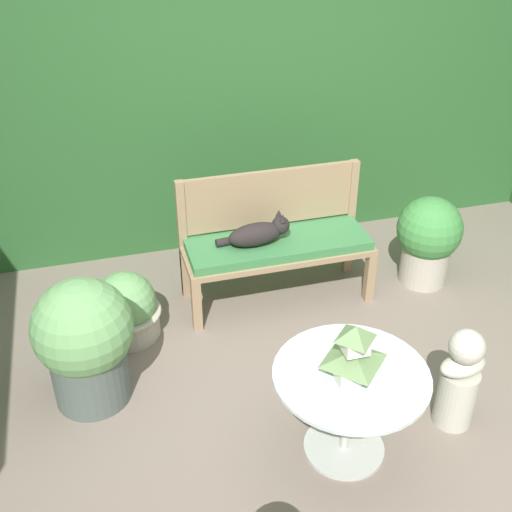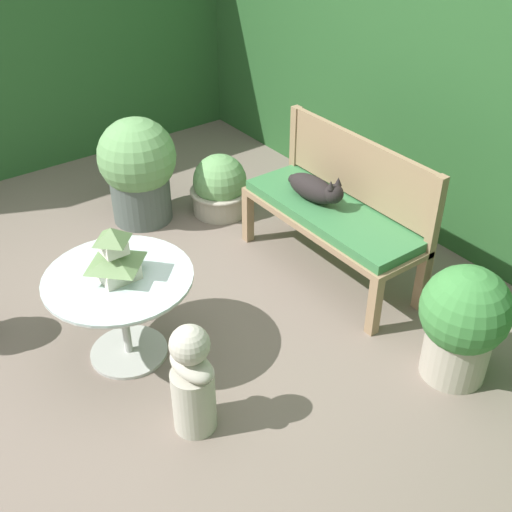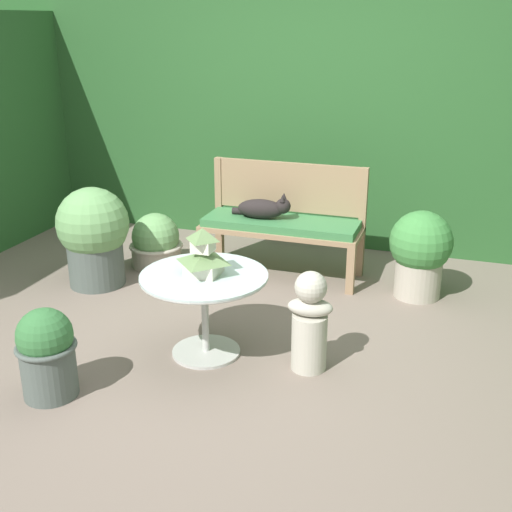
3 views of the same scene
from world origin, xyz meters
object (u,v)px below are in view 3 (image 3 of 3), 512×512
pagoda_birdhouse (203,255)px  patio_table (204,291)px  potted_plant_hedge_corner (47,352)px  cat (264,208)px  potted_plant_path_edge (94,235)px  garden_bench (281,228)px  potted_plant_bench_left (156,243)px  potted_plant_table_far (420,252)px  garden_bust (310,323)px

pagoda_birdhouse → patio_table: bearing=-90.0°
patio_table → potted_plant_hedge_corner: patio_table is taller
cat → potted_plant_path_edge: potted_plant_path_edge is taller
pagoda_birdhouse → potted_plant_path_edge: bearing=148.7°
cat → pagoda_birdhouse: pagoda_birdhouse is taller
garden_bench → potted_plant_bench_left: bearing=-173.0°
cat → potted_plant_hedge_corner: cat is taller
pagoda_birdhouse → potted_plant_table_far: 1.79m
garden_bust → potted_plant_path_edge: (-1.90, 0.73, 0.11)m
garden_bench → garden_bust: garden_bust is taller
potted_plant_path_edge → potted_plant_table_far: bearing=13.3°
garden_bust → potted_plant_bench_left: (-1.65, 1.25, -0.10)m
cat → potted_plant_hedge_corner: bearing=-110.4°
pagoda_birdhouse → potted_plant_bench_left: (-0.99, 1.28, -0.46)m
garden_bust → cat: bearing=112.4°
patio_table → potted_plant_path_edge: 1.46m
potted_plant_table_far → garden_bench: bearing=175.8°
patio_table → garden_bench: bearing=87.4°
pagoda_birdhouse → potted_plant_bench_left: pagoda_birdhouse is taller
potted_plant_hedge_corner → potted_plant_table_far: bearing=48.7°
garden_bench → garden_bust: (0.59, -1.38, -0.10)m
pagoda_birdhouse → potted_plant_hedge_corner: bearing=-131.6°
potted_plant_path_edge → potted_plant_bench_left: bearing=64.0°
garden_bench → cat: bearing=-173.7°
garden_bench → potted_plant_path_edge: size_ratio=1.64×
garden_bench → cat: 0.21m
pagoda_birdhouse → garden_bust: 0.74m
cat → potted_plant_bench_left: cat is taller
garden_bust → potted_plant_bench_left: bearing=137.1°
garden_bust → potted_plant_hedge_corner: bearing=-155.6°
patio_table → potted_plant_bench_left: 1.63m
potted_plant_bench_left → garden_bust: bearing=-37.2°
cat → patio_table: cat is taller
potted_plant_hedge_corner → potted_plant_bench_left: size_ratio=1.15×
garden_bust → potted_plant_table_far: 1.40m
patio_table → garden_bust: size_ratio=1.25×
cat → patio_table: size_ratio=0.64×
patio_table → potted_plant_bench_left: bearing=127.8°
pagoda_birdhouse → cat: bearing=93.1°
garden_bench → garden_bust: bearing=-66.9°
garden_bench → potted_plant_table_far: size_ratio=1.93×
garden_bench → patio_table: bearing=-92.6°
cat → garden_bust: (0.73, -1.36, -0.25)m
pagoda_birdhouse → potted_plant_path_edge: size_ratio=0.37×
pagoda_birdhouse → potted_plant_hedge_corner: size_ratio=0.56×
patio_table → potted_plant_bench_left: patio_table is taller
cat → patio_table: bearing=-92.5°
garden_bench → patio_table: 1.41m
cat → garden_bust: 1.57m
garden_bench → patio_table: (-0.06, -1.41, 0.02)m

